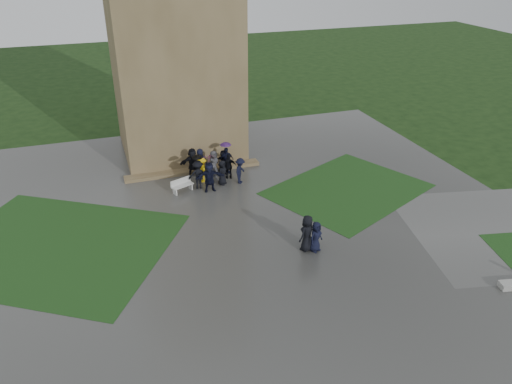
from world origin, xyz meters
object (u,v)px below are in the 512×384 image
object	(u,v)px
tower	(171,21)
pedestrian_mid	(316,237)
pedestrian_near	(307,233)
bench	(182,185)

from	to	relation	value
tower	pedestrian_mid	xyz separation A→B (m)	(3.77, -15.48, -8.17)
pedestrian_mid	pedestrian_near	world-z (taller)	pedestrian_near
tower	bench	world-z (taller)	tower
pedestrian_near	tower	bearing A→B (deg)	-108.66
tower	bench	xyz separation A→B (m)	(-1.24, -6.97, -8.56)
bench	pedestrian_mid	bearing A→B (deg)	-81.73
pedestrian_mid	pedestrian_near	distance (m)	0.46
bench	pedestrian_near	distance (m)	9.52
tower	pedestrian_near	world-z (taller)	tower
pedestrian_mid	pedestrian_near	bearing A→B (deg)	122.72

